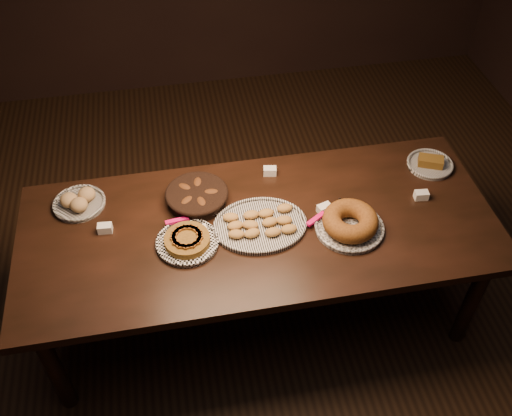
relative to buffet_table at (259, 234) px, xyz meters
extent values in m
plane|color=black|center=(0.00, 0.00, -0.68)|extent=(5.00, 5.00, 0.00)
cube|color=black|center=(0.00, 0.00, 0.05)|extent=(2.40, 1.00, 0.05)
cylinder|color=black|center=(-1.08, -0.38, -0.33)|extent=(0.08, 0.08, 0.70)
cylinder|color=black|center=(1.08, -0.38, -0.33)|extent=(0.08, 0.08, 0.70)
cylinder|color=black|center=(-1.08, 0.38, -0.33)|extent=(0.08, 0.08, 0.70)
cylinder|color=black|center=(1.08, 0.38, -0.33)|extent=(0.08, 0.08, 0.70)
torus|color=white|center=(-0.37, -0.06, 0.09)|extent=(0.31, 0.31, 0.02)
cylinder|color=#4B310F|center=(-0.37, -0.06, 0.10)|extent=(0.27, 0.27, 0.04)
cube|color=#602A10|center=(-0.31, -0.08, 0.13)|extent=(0.04, 0.08, 0.01)
cube|color=#602A10|center=(-0.31, -0.05, 0.13)|extent=(0.04, 0.08, 0.01)
cube|color=#602A10|center=(-0.32, -0.02, 0.13)|extent=(0.07, 0.07, 0.01)
cube|color=#602A10|center=(-0.34, -0.01, 0.13)|extent=(0.08, 0.05, 0.01)
cube|color=#602A10|center=(-0.37, 0.00, 0.13)|extent=(0.08, 0.03, 0.01)
cube|color=#602A10|center=(-0.40, -0.01, 0.13)|extent=(0.08, 0.06, 0.01)
cube|color=#602A10|center=(-0.42, -0.03, 0.13)|extent=(0.06, 0.08, 0.01)
cube|color=#602A10|center=(-0.43, -0.06, 0.13)|extent=(0.02, 0.08, 0.01)
cube|color=#602A10|center=(-0.42, -0.09, 0.13)|extent=(0.05, 0.08, 0.01)
cube|color=#602A10|center=(-0.40, -0.11, 0.13)|extent=(0.07, 0.06, 0.01)
cube|color=#602A10|center=(-0.38, -0.12, 0.13)|extent=(0.08, 0.03, 0.01)
cube|color=#602A10|center=(-0.35, -0.12, 0.13)|extent=(0.08, 0.05, 0.01)
cube|color=#602A10|center=(-0.32, -0.10, 0.13)|extent=(0.07, 0.07, 0.01)
cube|color=#F60C6A|center=(-0.40, 0.07, 0.10)|extent=(0.12, 0.04, 0.02)
cube|color=silver|center=(-0.28, 0.09, 0.10)|extent=(0.15, 0.05, 0.00)
torus|color=black|center=(0.00, -0.02, 0.09)|extent=(0.38, 0.38, 0.02)
ellipsoid|color=olive|center=(-0.13, -0.07, 0.11)|extent=(0.09, 0.07, 0.04)
ellipsoid|color=olive|center=(-0.05, -0.08, 0.11)|extent=(0.09, 0.07, 0.04)
ellipsoid|color=olive|center=(0.05, -0.09, 0.11)|extent=(0.08, 0.06, 0.04)
ellipsoid|color=olive|center=(0.13, -0.08, 0.11)|extent=(0.08, 0.06, 0.04)
ellipsoid|color=olive|center=(-0.12, -0.01, 0.11)|extent=(0.09, 0.06, 0.04)
ellipsoid|color=olive|center=(-0.05, -0.02, 0.11)|extent=(0.09, 0.07, 0.04)
ellipsoid|color=olive|center=(0.05, -0.02, 0.11)|extent=(0.09, 0.07, 0.04)
ellipsoid|color=olive|center=(0.12, -0.02, 0.11)|extent=(0.09, 0.06, 0.04)
ellipsoid|color=olive|center=(-0.14, 0.05, 0.11)|extent=(0.09, 0.06, 0.04)
ellipsoid|color=olive|center=(-0.03, 0.04, 0.11)|extent=(0.08, 0.06, 0.04)
ellipsoid|color=olive|center=(0.04, 0.04, 0.11)|extent=(0.08, 0.06, 0.04)
ellipsoid|color=olive|center=(0.14, 0.06, 0.11)|extent=(0.08, 0.05, 0.04)
torus|color=black|center=(0.43, -0.11, 0.09)|extent=(0.35, 0.35, 0.02)
torus|color=brown|center=(0.43, -0.11, 0.13)|extent=(0.33, 0.33, 0.10)
cube|color=#F60C6A|center=(0.28, -0.04, 0.10)|extent=(0.11, 0.09, 0.02)
cube|color=silver|center=(0.39, 0.03, 0.10)|extent=(0.14, 0.11, 0.00)
cylinder|color=black|center=(-0.29, 0.22, 0.11)|extent=(0.35, 0.35, 0.08)
torus|color=black|center=(-0.29, 0.22, 0.14)|extent=(0.33, 0.33, 0.03)
ellipsoid|color=black|center=(-0.21, 0.21, 0.13)|extent=(0.10, 0.07, 0.05)
ellipsoid|color=black|center=(-0.27, 0.29, 0.13)|extent=(0.07, 0.10, 0.05)
ellipsoid|color=black|center=(-0.34, 0.27, 0.13)|extent=(0.11, 0.10, 0.05)
ellipsoid|color=black|center=(-0.34, 0.17, 0.13)|extent=(0.11, 0.11, 0.05)
ellipsoid|color=black|center=(-0.27, 0.14, 0.13)|extent=(0.07, 0.11, 0.05)
torus|color=white|center=(-0.89, 0.30, 0.09)|extent=(0.27, 0.27, 0.02)
ellipsoid|color=#987046|center=(-0.94, 0.30, 0.12)|extent=(0.09, 0.09, 0.07)
ellipsoid|color=#987046|center=(-0.85, 0.33, 0.12)|extent=(0.09, 0.09, 0.07)
ellipsoid|color=#987046|center=(-0.89, 0.26, 0.12)|extent=(0.09, 0.09, 0.07)
torus|color=black|center=(1.01, 0.26, 0.09)|extent=(0.26, 0.26, 0.02)
cube|color=#4B310F|center=(1.01, 0.26, 0.11)|extent=(0.15, 0.12, 0.05)
cube|color=white|center=(-0.30, -0.01, 0.10)|extent=(0.07, 0.05, 0.04)
cube|color=white|center=(0.13, 0.36, 0.10)|extent=(0.08, 0.06, 0.04)
cube|color=white|center=(0.34, 0.03, 0.10)|extent=(0.08, 0.06, 0.04)
cube|color=white|center=(-0.76, 0.09, 0.10)|extent=(0.07, 0.05, 0.04)
cube|color=white|center=(0.87, 0.03, 0.10)|extent=(0.07, 0.05, 0.04)
camera|label=1|loc=(-0.37, -1.91, 2.17)|focal=40.00mm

